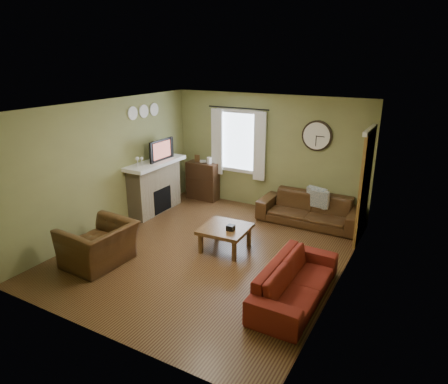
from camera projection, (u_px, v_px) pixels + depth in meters
The scene contains 31 objects.
floor at pixel (208, 252), 7.23m from camera, with size 4.60×5.20×0.00m, color #4E321B.
ceiling at pixel (206, 107), 6.39m from camera, with size 4.60×5.20×0.00m, color white.
wall_left at pixel (108, 167), 7.87m from camera, with size 0.00×5.20×2.60m, color olive.
wall_right at pixel (344, 208), 5.75m from camera, with size 0.00×5.20×2.60m, color olive.
wall_back at pixel (268, 153), 8.96m from camera, with size 4.60×0.00×2.60m, color olive.
wall_front at pixel (92, 243), 4.66m from camera, with size 4.60×0.00×2.60m, color olive.
fireplace at pixel (155, 188), 8.97m from camera, with size 0.40×1.40×1.10m, color tan.
firebox at pixel (162, 200), 8.96m from camera, with size 0.04×0.60×0.55m, color black.
mantel at pixel (154, 163), 8.76m from camera, with size 0.58×1.60×0.08m, color white.
tv at pixel (159, 152), 8.81m from camera, with size 0.60×0.08×0.35m, color black.
tv_screen at pixel (162, 150), 8.75m from camera, with size 0.02×0.62×0.36m, color #994C3F.
medallion_left at pixel (133, 113), 8.21m from camera, with size 0.28×0.28×0.03m, color white.
medallion_mid at pixel (144, 111), 8.50m from camera, with size 0.28×0.28×0.03m, color white.
medallion_right at pixel (154, 109), 8.79m from camera, with size 0.28×0.28×0.03m, color white.
window_pane at pixel (240, 141), 9.20m from camera, with size 1.00×0.02×1.30m, color silver, non-canonical shape.
curtain_rod at pixel (238, 108), 8.87m from camera, with size 0.03×0.03×1.50m, color black.
curtain_left at pixel (217, 142), 9.39m from camera, with size 0.28×0.04×1.55m, color white.
curtain_right at pixel (260, 147), 8.88m from camera, with size 0.28×0.04×1.55m, color white.
wall_clock at pixel (317, 136), 8.25m from camera, with size 0.64×0.06×0.64m, color white, non-canonical shape.
door at pixel (364, 188), 7.38m from camera, with size 0.05×0.90×2.10m, color brown.
bookshelf at pixel (203, 181), 9.78m from camera, with size 0.78×0.33×0.93m, color black, non-canonical shape.
book at pixel (200, 160), 9.69m from camera, with size 0.16×0.22×0.02m, color brown.
sofa_brown at pixel (310, 210), 8.38m from camera, with size 2.14×0.84×0.62m, color #3C2512.
pillow_left at pixel (317, 197), 8.39m from camera, with size 0.43×0.13×0.43m, color #949D9C.
pillow_right at pixel (320, 199), 8.30m from camera, with size 0.38×0.11×0.38m, color #949D9C.
sofa_red at pixel (296, 281), 5.77m from camera, with size 1.94×0.76×0.57m, color maroon.
armchair at pixel (99, 245), 6.72m from camera, with size 1.10×0.96×0.71m, color #3C2512.
coffee_table at pixel (225, 238), 7.27m from camera, with size 0.82×0.82×0.44m, color brown, non-canonical shape.
tissue_box at pixel (231, 232), 7.09m from camera, with size 0.13×0.13×0.10m, color black.
wine_glass_a at pixel (138, 162), 8.24m from camera, with size 0.08×0.08×0.22m, color white, non-canonical shape.
wine_glass_b at pixel (142, 161), 8.36m from camera, with size 0.07×0.07×0.19m, color white, non-canonical shape.
Camera 1 is at (3.40, -5.53, 3.38)m, focal length 32.00 mm.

